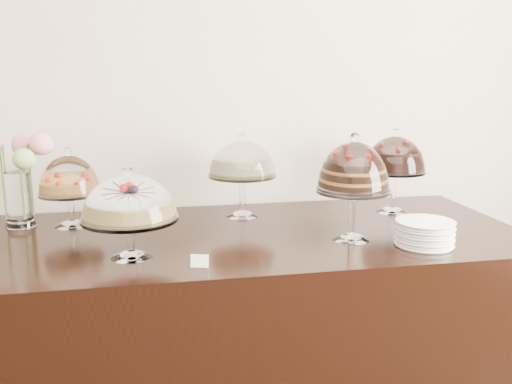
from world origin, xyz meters
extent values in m
cube|color=beige|center=(0.00, 3.00, 1.50)|extent=(5.00, 0.04, 3.00)
cube|color=black|center=(0.29, 2.45, 0.45)|extent=(2.20, 1.00, 0.90)
cone|color=white|center=(-0.19, 2.23, 0.91)|extent=(0.15, 0.15, 0.02)
cylinder|color=white|center=(-0.19, 2.23, 0.98)|extent=(0.03, 0.03, 0.11)
cylinder|color=white|center=(-0.19, 2.23, 1.04)|extent=(0.34, 0.34, 0.01)
cylinder|color=tan|center=(-0.19, 2.23, 1.08)|extent=(0.28, 0.28, 0.06)
sphere|color=red|center=(-0.12, 2.25, 1.11)|extent=(0.02, 0.02, 0.02)
sphere|color=red|center=(-0.25, 2.28, 1.11)|extent=(0.02, 0.02, 0.02)
sphere|color=red|center=(-0.21, 2.15, 1.11)|extent=(0.02, 0.02, 0.02)
sphere|color=white|center=(-0.19, 2.23, 1.21)|extent=(0.04, 0.04, 0.04)
cone|color=white|center=(0.65, 2.28, 0.91)|extent=(0.15, 0.15, 0.02)
cylinder|color=white|center=(0.65, 2.28, 1.01)|extent=(0.03, 0.03, 0.16)
cylinder|color=white|center=(0.65, 2.28, 1.10)|extent=(0.29, 0.29, 0.01)
cylinder|color=black|center=(0.65, 2.28, 1.15)|extent=(0.20, 0.20, 0.10)
sphere|color=red|center=(0.70, 2.30, 1.21)|extent=(0.02, 0.02, 0.02)
sphere|color=red|center=(0.65, 2.34, 1.21)|extent=(0.02, 0.02, 0.02)
sphere|color=red|center=(0.60, 2.30, 1.21)|extent=(0.02, 0.02, 0.02)
sphere|color=red|center=(0.62, 2.24, 1.21)|extent=(0.02, 0.02, 0.02)
sphere|color=red|center=(0.68, 2.24, 1.21)|extent=(0.02, 0.02, 0.02)
sphere|color=white|center=(0.65, 2.28, 1.30)|extent=(0.04, 0.04, 0.04)
cone|color=white|center=(0.29, 2.72, 0.91)|extent=(0.15, 0.15, 0.02)
cylinder|color=white|center=(0.29, 2.72, 1.00)|extent=(0.03, 0.03, 0.16)
cylinder|color=white|center=(0.29, 2.72, 1.09)|extent=(0.31, 0.31, 0.01)
cylinder|color=beige|center=(0.29, 2.72, 1.13)|extent=(0.25, 0.25, 0.07)
sphere|color=white|center=(0.29, 2.72, 1.26)|extent=(0.04, 0.04, 0.04)
cone|color=white|center=(1.00, 2.66, 0.91)|extent=(0.15, 0.15, 0.02)
cylinder|color=white|center=(1.00, 2.66, 1.01)|extent=(0.03, 0.03, 0.16)
cylinder|color=white|center=(1.00, 2.66, 1.09)|extent=(0.28, 0.28, 0.01)
cylinder|color=black|center=(1.00, 2.66, 1.14)|extent=(0.24, 0.24, 0.09)
sphere|color=red|center=(1.06, 2.68, 1.20)|extent=(0.02, 0.02, 0.02)
sphere|color=red|center=(0.95, 2.71, 1.20)|extent=(0.02, 0.02, 0.02)
sphere|color=red|center=(0.98, 2.60, 1.20)|extent=(0.02, 0.02, 0.02)
sphere|color=white|center=(1.00, 2.66, 1.27)|extent=(0.04, 0.04, 0.04)
cone|color=white|center=(-0.45, 2.70, 0.91)|extent=(0.15, 0.15, 0.02)
cylinder|color=white|center=(-0.45, 2.70, 0.98)|extent=(0.03, 0.03, 0.11)
cylinder|color=white|center=(-0.45, 2.70, 1.04)|extent=(0.26, 0.26, 0.01)
cylinder|color=#CB833B|center=(-0.45, 2.70, 1.07)|extent=(0.20, 0.20, 0.04)
sphere|color=red|center=(-0.39, 2.72, 1.10)|extent=(0.02, 0.02, 0.02)
sphere|color=red|center=(-0.44, 2.76, 1.10)|extent=(0.02, 0.02, 0.02)
sphere|color=red|center=(-0.49, 2.74, 1.10)|extent=(0.02, 0.02, 0.02)
sphere|color=red|center=(-0.50, 2.69, 1.10)|extent=(0.02, 0.02, 0.02)
sphere|color=red|center=(-0.46, 2.65, 1.10)|extent=(0.02, 0.02, 0.02)
sphere|color=red|center=(-0.41, 2.66, 1.10)|extent=(0.02, 0.02, 0.02)
sphere|color=white|center=(-0.45, 2.70, 1.22)|extent=(0.04, 0.04, 0.04)
cylinder|color=white|center=(-0.66, 2.74, 1.02)|extent=(0.11, 0.11, 0.23)
cylinder|color=#476B2D|center=(-0.61, 2.74, 1.09)|extent=(0.01, 0.01, 0.31)
sphere|color=pink|center=(-0.55, 2.73, 1.25)|extent=(0.10, 0.10, 0.10)
cylinder|color=#476B2D|center=(-0.65, 2.78, 1.09)|extent=(0.01, 0.01, 0.30)
sphere|color=pink|center=(-0.63, 2.81, 1.24)|extent=(0.11, 0.11, 0.11)
cylinder|color=#476B2D|center=(-0.71, 2.77, 1.09)|extent=(0.01, 0.01, 0.30)
cylinder|color=#476B2D|center=(-0.71, 2.71, 1.09)|extent=(0.01, 0.01, 0.30)
cylinder|color=#476B2D|center=(-0.63, 2.68, 1.07)|extent=(0.01, 0.01, 0.26)
sphere|color=#79AA52|center=(-0.61, 2.63, 1.20)|extent=(0.09, 0.09, 0.09)
cylinder|color=white|center=(0.90, 2.15, 0.90)|extent=(0.21, 0.21, 0.01)
cylinder|color=white|center=(0.90, 2.15, 0.92)|extent=(0.20, 0.20, 0.01)
cylinder|color=white|center=(0.90, 2.15, 0.93)|extent=(0.21, 0.21, 0.01)
cylinder|color=white|center=(0.90, 2.15, 0.94)|extent=(0.20, 0.20, 0.01)
cylinder|color=white|center=(0.90, 2.15, 0.95)|extent=(0.21, 0.21, 0.01)
cylinder|color=white|center=(0.90, 2.15, 0.96)|extent=(0.20, 0.20, 0.01)
cylinder|color=white|center=(0.90, 2.15, 0.97)|extent=(0.21, 0.21, 0.01)
cylinder|color=white|center=(0.90, 2.15, 0.98)|extent=(0.20, 0.20, 0.01)
cylinder|color=white|center=(0.90, 2.15, 0.99)|extent=(0.21, 0.21, 0.01)
cube|color=white|center=(0.04, 2.07, 0.92)|extent=(0.06, 0.03, 0.04)
camera|label=1|loc=(-0.13, 0.25, 1.56)|focal=40.00mm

